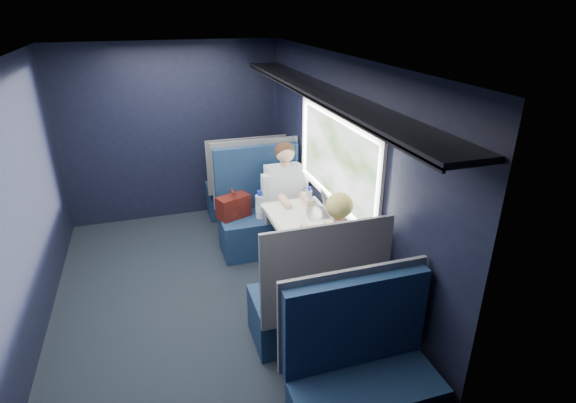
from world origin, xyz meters
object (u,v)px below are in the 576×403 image
object	(u,v)px
seat_bay_near	(260,214)
laptop	(321,208)
man	(286,194)
bottle_small	(309,198)
table	(301,226)
seat_row_front	(245,187)
woman	(335,254)
cup	(307,197)
seat_bay_far	(314,301)
seat_row_back	(362,382)

from	to	relation	value
seat_bay_near	laptop	size ratio (longest dim) A/B	4.04
man	bottle_small	xyz separation A→B (m)	(0.12, -0.43, 0.12)
table	seat_bay_near	size ratio (longest dim) A/B	0.79
table	man	world-z (taller)	man
seat_bay_near	laptop	bearing A→B (deg)	-61.81
man	seat_row_front	bearing A→B (deg)	102.83
woman	cup	bearing A→B (deg)	82.62
bottle_small	woman	bearing A→B (deg)	-96.82
seat_bay_far	man	xyz separation A→B (m)	(0.25, 1.57, 0.30)
seat_bay_near	laptop	world-z (taller)	seat_bay_near
seat_row_front	seat_row_back	size ratio (longest dim) A/B	1.00
woman	table	bearing A→B (deg)	95.45
man	woman	size ratio (longest dim) A/B	1.00
seat_row_front	cup	distance (m)	1.51
table	cup	size ratio (longest dim) A/B	10.68
bottle_small	seat_row_back	bearing A→B (deg)	-100.07
seat_bay_far	bottle_small	bearing A→B (deg)	72.20
seat_row_front	woman	size ratio (longest dim) A/B	0.88
cup	seat_row_front	bearing A→B (deg)	105.63
woman	laptop	size ratio (longest dim) A/B	4.23
bottle_small	cup	bearing A→B (deg)	78.38
seat_row_front	seat_bay_near	bearing A→B (deg)	-91.10
man	bottle_small	size ratio (longest dim) A/B	5.96
table	cup	bearing A→B (deg)	61.88
seat_bay_far	bottle_small	xyz separation A→B (m)	(0.37, 1.14, 0.42)
seat_row_front	laptop	size ratio (longest dim) A/B	3.72
seat_row_back	woman	world-z (taller)	woman
man	cup	xyz separation A→B (m)	(0.14, -0.31, 0.07)
seat_row_back	man	world-z (taller)	man
laptop	bottle_small	size ratio (longest dim) A/B	1.41
man	woman	world-z (taller)	same
seat_bay_near	table	bearing A→B (deg)	-77.08
seat_bay_near	laptop	distance (m)	1.00
man	table	bearing A→B (deg)	-95.52
woman	seat_row_front	bearing A→B (deg)	95.70
laptop	bottle_small	distance (m)	0.22
table	laptop	xyz separation A→B (m)	(0.24, 0.05, 0.14)
woman	cup	distance (m)	1.11
seat_bay_far	seat_row_front	xyz separation A→B (m)	(0.00, 2.67, -0.00)
table	seat_row_back	bearing A→B (deg)	-95.80
seat_bay_near	woman	xyz separation A→B (m)	(0.27, -1.58, 0.30)
woman	cup	size ratio (longest dim) A/B	14.12
bottle_small	seat_bay_far	bearing A→B (deg)	-107.80
seat_bay_near	cup	size ratio (longest dim) A/B	13.46
bottle_small	man	bearing A→B (deg)	105.09
seat_bay_far	seat_row_back	distance (m)	0.92
seat_row_back	woman	bearing A→B (deg)	77.07
seat_bay_far	woman	bearing A→B (deg)	33.82
table	cup	xyz separation A→B (m)	(0.21, 0.39, 0.12)
woman	bottle_small	xyz separation A→B (m)	(0.12, 0.97, 0.11)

